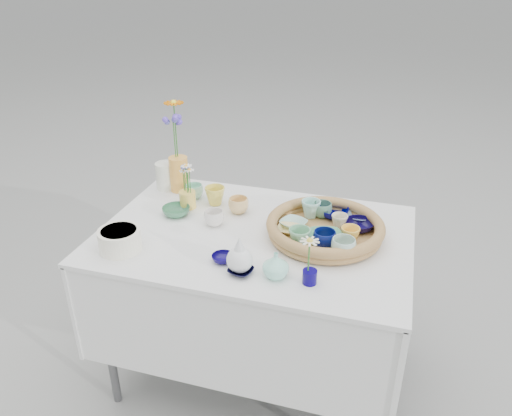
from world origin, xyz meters
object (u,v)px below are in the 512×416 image
(wicker_tray, at_px, (325,229))
(tall_vase_yellow, at_px, (179,174))
(display_table, at_px, (255,371))
(bud_vase_seafoam, at_px, (276,265))

(wicker_tray, distance_m, tall_vase_yellow, 0.79)
(wicker_tray, bearing_deg, tall_vase_yellow, 161.85)
(display_table, bearing_deg, tall_vase_yellow, 147.68)
(display_table, bearing_deg, wicker_tray, 10.12)
(wicker_tray, xyz_separation_m, tall_vase_yellow, (-0.75, 0.24, 0.05))
(display_table, distance_m, bud_vase_seafoam, 0.87)
(bud_vase_seafoam, bearing_deg, tall_vase_yellow, 137.63)
(display_table, relative_size, wicker_tray, 2.66)
(tall_vase_yellow, bearing_deg, bud_vase_seafoam, -42.37)
(display_table, xyz_separation_m, tall_vase_yellow, (-0.47, 0.29, 0.85))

